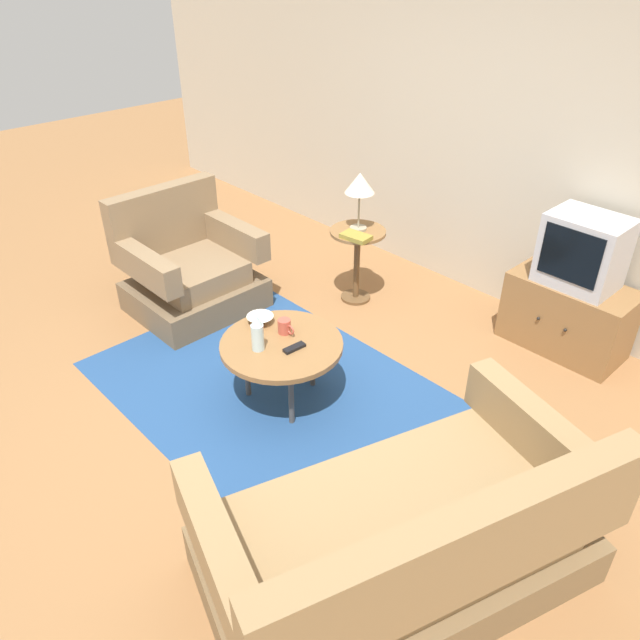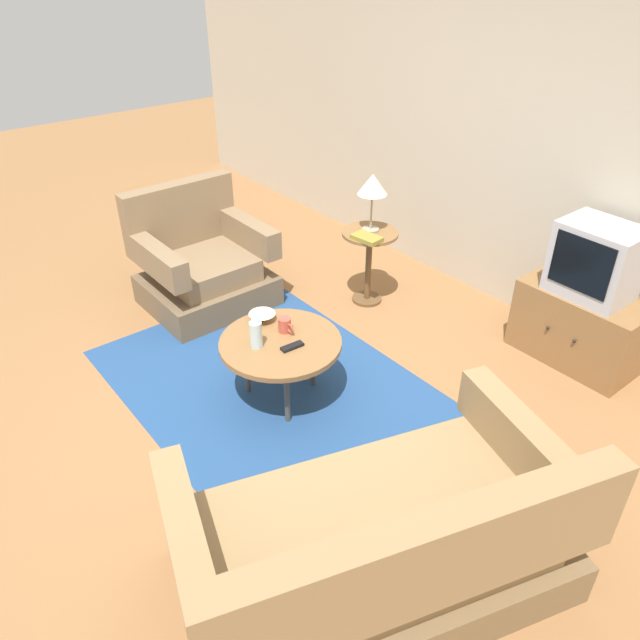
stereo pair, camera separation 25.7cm
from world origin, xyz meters
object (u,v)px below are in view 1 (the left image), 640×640
(armchair, at_px, (189,270))
(tv_remote_dark, at_px, (294,348))
(couch, at_px, (403,541))
(side_table, at_px, (357,251))
(book, at_px, (356,237))
(bowl, at_px, (260,320))
(television, at_px, (583,251))
(coffee_table, at_px, (282,347))
(tv_stand, at_px, (567,315))
(vase, at_px, (257,333))
(mug, at_px, (285,326))
(table_lamp, at_px, (360,185))

(armchair, xyz_separation_m, tv_remote_dark, (1.55, -0.23, 0.14))
(armchair, distance_m, couch, 2.94)
(side_table, distance_m, book, 0.26)
(armchair, xyz_separation_m, bowl, (1.18, -0.19, 0.16))
(couch, distance_m, television, 2.47)
(coffee_table, bearing_deg, tv_stand, 63.34)
(couch, xyz_separation_m, vase, (-1.45, 0.33, 0.28))
(armchair, xyz_separation_m, couch, (2.85, -0.71, -0.03))
(mug, relative_size, bowl, 0.76)
(tv_stand, distance_m, mug, 2.10)
(side_table, bearing_deg, armchair, -129.20)
(table_lamp, distance_m, mug, 1.42)
(armchair, relative_size, tv_stand, 1.12)
(side_table, bearing_deg, bowl, -75.85)
(couch, bearing_deg, tv_stand, 28.18)
(television, height_order, book, television)
(mug, xyz_separation_m, book, (-0.41, 1.08, 0.14))
(side_table, bearing_deg, mug, -66.97)
(side_table, bearing_deg, couch, -41.62)
(side_table, relative_size, book, 2.57)
(table_lamp, bearing_deg, coffee_table, -65.58)
(armchair, distance_m, tv_stand, 2.92)
(table_lamp, bearing_deg, side_table, -50.08)
(couch, height_order, book, couch)
(coffee_table, relative_size, book, 3.20)
(armchair, bearing_deg, tv_stand, 124.39)
(vase, xyz_separation_m, book, (-0.44, 1.32, 0.07))
(couch, xyz_separation_m, bowl, (-1.68, 0.52, 0.19))
(tv_remote_dark, bearing_deg, vase, 140.56)
(side_table, distance_m, television, 1.69)
(tv_stand, height_order, mug, mug)
(table_lamp, bearing_deg, television, 20.69)
(couch, bearing_deg, bowl, 90.22)
(television, bearing_deg, side_table, -158.63)
(tv_stand, height_order, tv_remote_dark, tv_stand)
(couch, distance_m, book, 2.53)
(couch, distance_m, side_table, 2.67)
(table_lamp, bearing_deg, bowl, -75.45)
(tv_stand, distance_m, bowl, 2.24)
(television, relative_size, vase, 2.04)
(book, bearing_deg, vase, -79.49)
(bowl, bearing_deg, tv_remote_dark, -4.88)
(couch, xyz_separation_m, tv_remote_dark, (-1.30, 0.49, 0.17))
(coffee_table, xyz_separation_m, book, (-0.48, 1.17, 0.23))
(tv_remote_dark, bearing_deg, television, -20.14)
(tv_stand, bearing_deg, tv_remote_dark, -114.12)
(couch, height_order, tv_remote_dark, couch)
(vase, relative_size, book, 1.03)
(mug, relative_size, tv_remote_dark, 0.89)
(tv_remote_dark, bearing_deg, armchair, 85.83)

